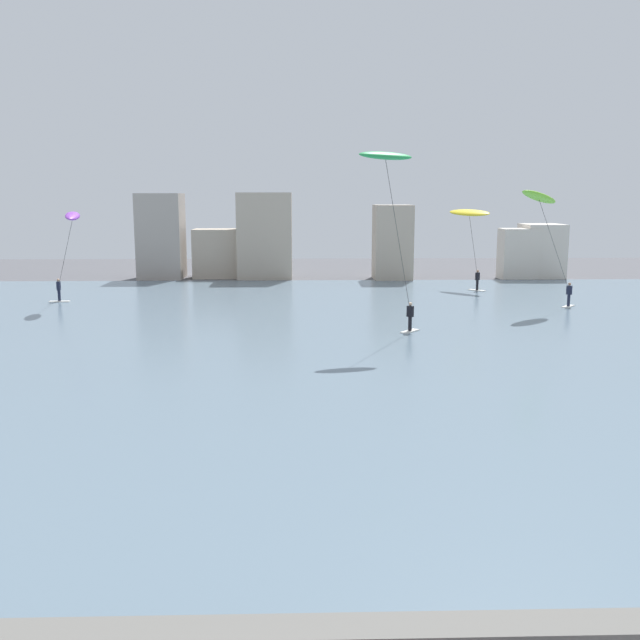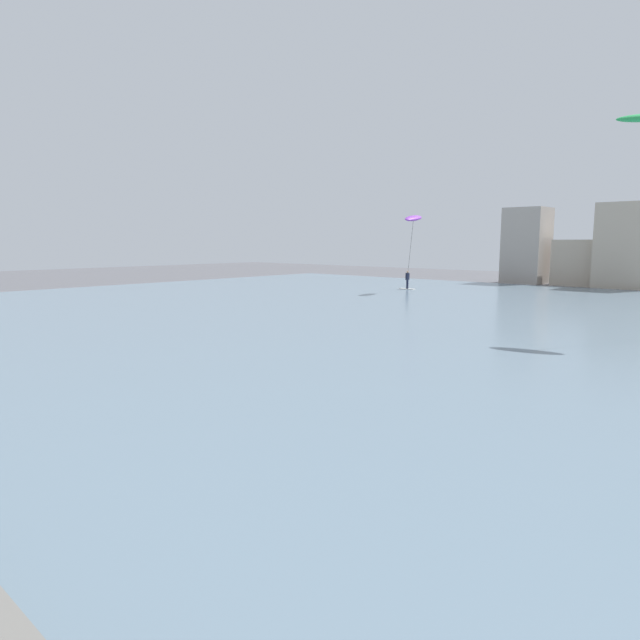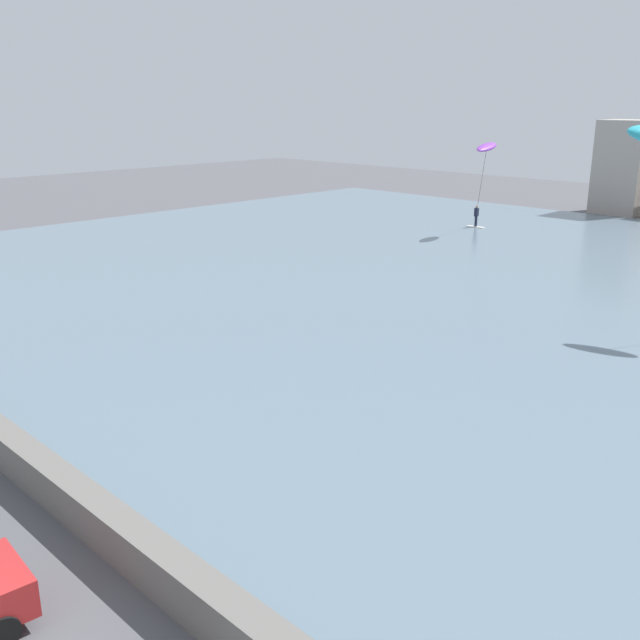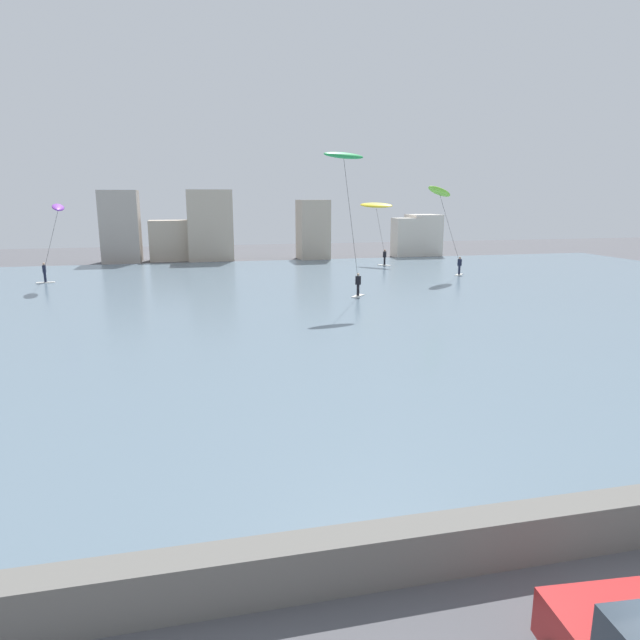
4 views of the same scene
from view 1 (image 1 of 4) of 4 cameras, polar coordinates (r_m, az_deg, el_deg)
The scene contains 6 objects.
water_bay at distance 37.35m, azimuth 0.20°, elevation -1.55°, with size 84.00×52.00×0.10m, color slate.
far_shore_buildings at distance 64.97m, azimuth -0.65°, elevation 6.27°, with size 38.74×5.46×7.80m.
kitesurfer_lime at distance 48.57m, azimuth 17.44°, elevation 8.77°, with size 4.99×3.05×7.98m.
kitesurfer_green at distance 36.47m, azimuth 5.57°, elevation 11.31°, with size 3.84×3.76×9.71m.
kitesurfer_yellow at distance 58.84m, azimuth 11.98°, elevation 8.12°, with size 3.47×4.73×6.50m.
kitesurfer_purple at distance 50.39m, azimuth -19.45°, elevation 7.15°, with size 3.42×4.12×6.55m.
Camera 1 is at (-1.17, -5.74, 7.52)m, focal length 39.71 mm.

